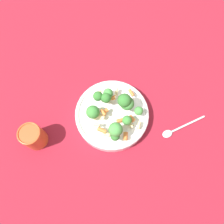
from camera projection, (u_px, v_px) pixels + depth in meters
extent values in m
plane|color=maroon|center=(112.00, 117.00, 0.78)|extent=(3.00, 3.00, 0.00)
cylinder|color=white|center=(112.00, 115.00, 0.76)|extent=(0.25, 0.25, 0.03)
torus|color=white|center=(112.00, 114.00, 0.75)|extent=(0.25, 0.25, 0.01)
cylinder|color=#8CB766|center=(93.00, 115.00, 0.73)|extent=(0.02, 0.02, 0.01)
sphere|color=#3D8438|center=(93.00, 112.00, 0.71)|extent=(0.04, 0.04, 0.04)
cylinder|color=#8CB766|center=(98.00, 99.00, 0.73)|extent=(0.01, 0.01, 0.01)
sphere|color=#33722D|center=(98.00, 96.00, 0.72)|extent=(0.03, 0.03, 0.03)
cylinder|color=#8CB766|center=(107.00, 100.00, 0.74)|extent=(0.01, 0.01, 0.02)
sphere|color=#33722D|center=(107.00, 97.00, 0.72)|extent=(0.03, 0.03, 0.03)
cylinder|color=#8CB766|center=(108.00, 96.00, 0.75)|extent=(0.01, 0.01, 0.01)
sphere|color=#479342|center=(108.00, 93.00, 0.72)|extent=(0.03, 0.03, 0.03)
cylinder|color=#8CB766|center=(127.00, 122.00, 0.71)|extent=(0.01, 0.01, 0.02)
sphere|color=#3D8438|center=(127.00, 120.00, 0.69)|extent=(0.03, 0.03, 0.03)
cylinder|color=#8CB766|center=(116.00, 131.00, 0.71)|extent=(0.01, 0.01, 0.01)
sphere|color=#3D8438|center=(116.00, 130.00, 0.69)|extent=(0.03, 0.03, 0.03)
cylinder|color=#8CB766|center=(115.00, 132.00, 0.69)|extent=(0.02, 0.02, 0.02)
sphere|color=#479342|center=(116.00, 129.00, 0.66)|extent=(0.04, 0.04, 0.04)
cylinder|color=#8CB766|center=(115.00, 138.00, 0.69)|extent=(0.01, 0.01, 0.01)
sphere|color=#33722D|center=(115.00, 136.00, 0.67)|extent=(0.03, 0.03, 0.03)
cylinder|color=#8CB766|center=(138.00, 113.00, 0.73)|extent=(0.01, 0.01, 0.01)
sphere|color=#479342|center=(139.00, 111.00, 0.72)|extent=(0.03, 0.03, 0.03)
cylinder|color=#8CB766|center=(127.00, 107.00, 0.73)|extent=(0.02, 0.02, 0.02)
sphere|color=#479342|center=(127.00, 103.00, 0.71)|extent=(0.05, 0.05, 0.05)
cylinder|color=#8CB766|center=(124.00, 105.00, 0.72)|extent=(0.02, 0.02, 0.03)
sphere|color=#33722D|center=(125.00, 101.00, 0.69)|extent=(0.05, 0.05, 0.05)
cylinder|color=orange|center=(105.00, 111.00, 0.73)|extent=(0.02, 0.02, 0.01)
cylinder|color=orange|center=(127.00, 136.00, 0.70)|extent=(0.03, 0.03, 0.01)
cylinder|color=orange|center=(131.00, 93.00, 0.75)|extent=(0.01, 0.03, 0.01)
cylinder|color=beige|center=(102.00, 118.00, 0.72)|extent=(0.02, 0.02, 0.01)
cylinder|color=beige|center=(107.00, 99.00, 0.75)|extent=(0.02, 0.02, 0.01)
cylinder|color=orange|center=(102.00, 130.00, 0.70)|extent=(0.03, 0.03, 0.01)
cylinder|color=beige|center=(100.00, 93.00, 0.74)|extent=(0.02, 0.02, 0.01)
cylinder|color=beige|center=(139.00, 125.00, 0.71)|extent=(0.02, 0.03, 0.01)
cylinder|color=orange|center=(132.00, 119.00, 0.72)|extent=(0.02, 0.03, 0.01)
cylinder|color=beige|center=(106.00, 134.00, 0.70)|extent=(0.03, 0.03, 0.01)
cylinder|color=orange|center=(120.00, 120.00, 0.72)|extent=(0.03, 0.02, 0.01)
cylinder|color=orange|center=(103.00, 112.00, 0.71)|extent=(0.01, 0.02, 0.01)
cylinder|color=beige|center=(109.00, 92.00, 0.75)|extent=(0.01, 0.02, 0.01)
cylinder|color=orange|center=(112.00, 98.00, 0.74)|extent=(0.02, 0.02, 0.01)
cylinder|color=beige|center=(130.00, 125.00, 0.72)|extent=(0.02, 0.03, 0.01)
cylinder|color=beige|center=(96.00, 116.00, 0.73)|extent=(0.03, 0.02, 0.01)
cylinder|color=beige|center=(96.00, 125.00, 0.70)|extent=(0.02, 0.02, 0.01)
cylinder|color=beige|center=(117.00, 92.00, 0.75)|extent=(0.02, 0.03, 0.01)
cylinder|color=#CC4C23|center=(33.00, 137.00, 0.71)|extent=(0.07, 0.07, 0.09)
torus|color=#CC4C23|center=(29.00, 133.00, 0.66)|extent=(0.07, 0.07, 0.01)
cylinder|color=silver|center=(188.00, 124.00, 0.76)|extent=(0.13, 0.01, 0.01)
ellipsoid|color=silver|center=(167.00, 134.00, 0.75)|extent=(0.04, 0.03, 0.01)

